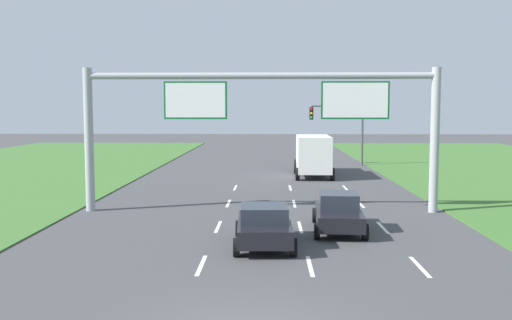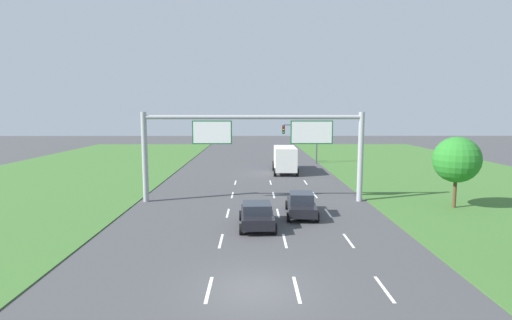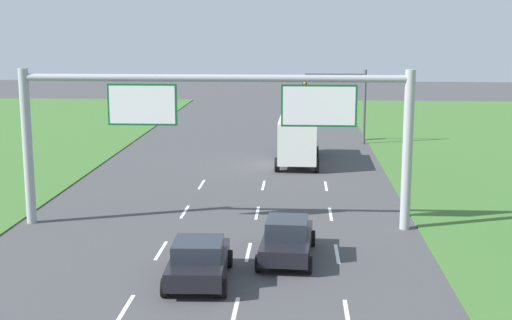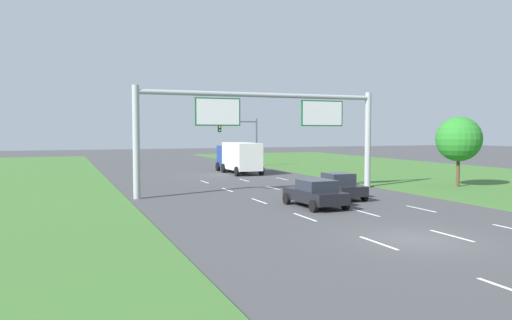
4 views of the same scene
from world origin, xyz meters
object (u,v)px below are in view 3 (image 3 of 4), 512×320
at_px(car_lead_silver, 199,260).
at_px(box_truck, 298,138).
at_px(sign_gantry, 219,118).
at_px(car_near_red, 287,239).
at_px(traffic_light_mast, 339,93).

height_order(car_lead_silver, box_truck, box_truck).
relative_size(car_lead_silver, sign_gantry, 0.24).
bearing_deg(car_near_red, sign_gantry, 128.45).
bearing_deg(sign_gantry, car_near_red, -54.61).
xyz_separation_m(sign_gantry, traffic_light_mast, (6.47, 22.88, -1.02)).
distance_m(car_lead_silver, box_truck, 22.48).
bearing_deg(traffic_light_mast, box_truck, -111.26).
height_order(car_near_red, traffic_light_mast, traffic_light_mast).
relative_size(sign_gantry, traffic_light_mast, 3.08).
bearing_deg(sign_gantry, traffic_light_mast, 74.22).
bearing_deg(car_near_red, traffic_light_mast, 85.97).
distance_m(box_truck, sign_gantry, 15.87).
bearing_deg(box_truck, traffic_light_mast, 69.71).
bearing_deg(car_near_red, box_truck, 91.95).
bearing_deg(traffic_light_mast, car_lead_silver, -102.12).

